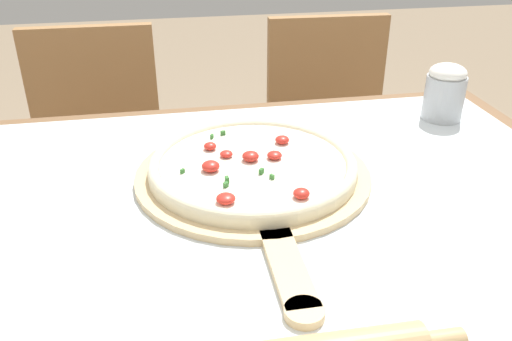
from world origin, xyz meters
The scene contains 7 objects.
dining_table centered at (0.00, 0.00, 0.66)m, with size 1.15×0.99×0.78m.
towel_cloth centered at (0.00, 0.00, 0.78)m, with size 1.07×0.91×0.00m.
pizza_peel centered at (-0.03, 0.11, 0.79)m, with size 0.41×0.57×0.01m.
pizza centered at (-0.03, 0.13, 0.81)m, with size 0.36×0.36×0.04m.
chair_left centered at (-0.38, 0.84, 0.50)m, with size 0.40×0.40×0.87m.
chair_right centered at (0.35, 0.84, 0.50)m, with size 0.42×0.42×0.87m.
flour_cup centered at (0.42, 0.32, 0.84)m, with size 0.08×0.08×0.12m.
Camera 1 is at (-0.17, -0.68, 1.24)m, focal length 38.00 mm.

